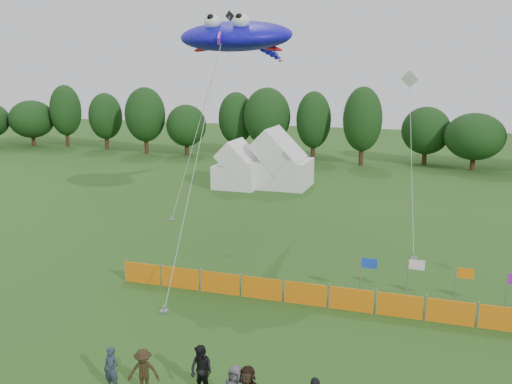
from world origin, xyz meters
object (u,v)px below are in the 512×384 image
(tent_left, at_px, (238,168))
(spectator_c, at_px, (144,372))
(spectator_a, at_px, (111,370))
(spectator_b, at_px, (201,371))
(barrier_fence, at_px, (328,297))
(stingray_kite, at_px, (239,37))
(tent_right, at_px, (278,164))

(tent_left, xyz_separation_m, spectator_c, (8.00, -30.59, -0.87))
(tent_left, xyz_separation_m, spectator_a, (6.95, -30.78, -0.87))
(spectator_b, xyz_separation_m, spectator_c, (-1.75, -0.53, -0.06))
(barrier_fence, bearing_deg, stingray_kite, 129.10)
(spectator_b, bearing_deg, tent_right, 119.70)
(spectator_c, bearing_deg, tent_left, 86.23)
(barrier_fence, xyz_separation_m, spectator_a, (-5.27, -8.58, 0.27))
(spectator_a, relative_size, stingray_kite, 0.08)
(tent_right, relative_size, barrier_fence, 0.27)
(barrier_fence, relative_size, spectator_b, 11.88)
(tent_right, distance_m, spectator_a, 32.41)
(spectator_c, height_order, stingray_kite, stingray_kite)
(stingray_kite, bearing_deg, spectator_c, -80.22)
(barrier_fence, height_order, spectator_b, spectator_b)
(spectator_a, height_order, spectator_c, spectator_c)
(spectator_a, xyz_separation_m, spectator_c, (1.05, 0.18, 0.01))
(barrier_fence, height_order, stingray_kite, stingray_kite)
(tent_left, relative_size, spectator_a, 2.40)
(tent_right, relative_size, stingray_kite, 0.27)
(barrier_fence, distance_m, spectator_c, 9.40)
(tent_left, height_order, stingray_kite, stingray_kite)
(spectator_b, height_order, stingray_kite, stingray_kite)
(spectator_a, xyz_separation_m, stingray_kite, (-1.92, 17.43, 11.04))
(spectator_b, bearing_deg, spectator_a, -147.83)
(spectator_b, distance_m, spectator_c, 1.83)
(tent_right, distance_m, spectator_c, 32.37)
(spectator_a, relative_size, spectator_c, 0.99)
(tent_left, bearing_deg, spectator_b, -72.02)
(tent_right, height_order, barrier_fence, tent_right)
(stingray_kite, bearing_deg, spectator_a, -83.71)
(tent_right, xyz_separation_m, spectator_b, (6.58, -31.46, -1.09))
(tent_left, distance_m, tent_right, 3.48)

